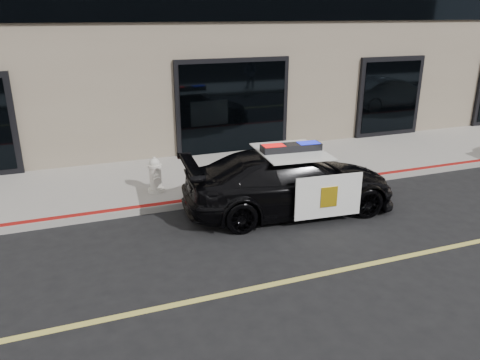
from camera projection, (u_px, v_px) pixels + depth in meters
name	position (u px, v px, depth m)	size (l,w,h in m)	color
ground	(416.00, 254.00, 8.38)	(120.00, 120.00, 0.00)	black
sidewalk_n	(288.00, 166.00, 12.98)	(60.00, 3.50, 0.15)	gray
police_car	(290.00, 181.00, 10.02)	(2.59, 4.89, 1.51)	black
fire_hydrant	(155.00, 176.00, 10.75)	(0.38, 0.53, 0.84)	silver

